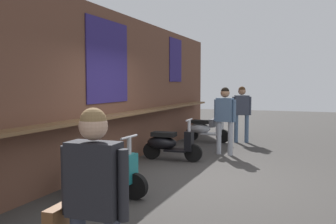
{
  "coord_description": "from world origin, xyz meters",
  "views": [
    {
      "loc": [
        -6.36,
        -1.99,
        1.75
      ],
      "look_at": [
        2.27,
        1.44,
        1.05
      ],
      "focal_mm": 39.38,
      "sensor_mm": 36.0,
      "label": 1
    }
  ],
  "objects_px": {
    "shopper_passing": "(242,108)",
    "scooter_black": "(169,144)",
    "scooter_silver": "(205,129)",
    "shopper_browsing": "(92,193)",
    "scooter_teal": "(103,171)",
    "shopper_with_handbag": "(224,114)"
  },
  "relations": [
    {
      "from": "shopper_passing",
      "to": "scooter_black",
      "type": "bearing_deg",
      "value": 139.06
    },
    {
      "from": "scooter_silver",
      "to": "shopper_browsing",
      "type": "relative_size",
      "value": 0.89
    },
    {
      "from": "scooter_teal",
      "to": "scooter_silver",
      "type": "relative_size",
      "value": 1.0
    },
    {
      "from": "scooter_black",
      "to": "shopper_with_handbag",
      "type": "bearing_deg",
      "value": 45.57
    },
    {
      "from": "shopper_passing",
      "to": "shopper_browsing",
      "type": "bearing_deg",
      "value": 160.73
    },
    {
      "from": "scooter_black",
      "to": "scooter_silver",
      "type": "bearing_deg",
      "value": 86.8
    },
    {
      "from": "scooter_silver",
      "to": "shopper_with_handbag",
      "type": "xyz_separation_m",
      "value": [
        -1.82,
        -1.02,
        0.63
      ]
    },
    {
      "from": "scooter_teal",
      "to": "shopper_with_handbag",
      "type": "height_order",
      "value": "shopper_with_handbag"
    },
    {
      "from": "scooter_silver",
      "to": "shopper_browsing",
      "type": "bearing_deg",
      "value": -75.1
    },
    {
      "from": "scooter_teal",
      "to": "shopper_with_handbag",
      "type": "xyz_separation_m",
      "value": [
        4.01,
        -1.02,
        0.63
      ]
    },
    {
      "from": "scooter_black",
      "to": "shopper_with_handbag",
      "type": "relative_size",
      "value": 0.84
    },
    {
      "from": "shopper_with_handbag",
      "to": "shopper_browsing",
      "type": "bearing_deg",
      "value": 14.09
    },
    {
      "from": "scooter_teal",
      "to": "scooter_black",
      "type": "height_order",
      "value": "same"
    },
    {
      "from": "shopper_with_handbag",
      "to": "shopper_passing",
      "type": "height_order",
      "value": "shopper_passing"
    },
    {
      "from": "scooter_teal",
      "to": "scooter_black",
      "type": "distance_m",
      "value": 2.84
    },
    {
      "from": "shopper_browsing",
      "to": "shopper_passing",
      "type": "relative_size",
      "value": 0.94
    },
    {
      "from": "shopper_passing",
      "to": "scooter_silver",
      "type": "bearing_deg",
      "value": 80.3
    },
    {
      "from": "scooter_silver",
      "to": "shopper_browsing",
      "type": "height_order",
      "value": "shopper_browsing"
    },
    {
      "from": "scooter_black",
      "to": "shopper_browsing",
      "type": "height_order",
      "value": "shopper_browsing"
    },
    {
      "from": "scooter_silver",
      "to": "shopper_passing",
      "type": "relative_size",
      "value": 0.83
    },
    {
      "from": "scooter_teal",
      "to": "shopper_passing",
      "type": "xyz_separation_m",
      "value": [
        6.07,
        -1.07,
        0.65
      ]
    },
    {
      "from": "scooter_silver",
      "to": "shopper_with_handbag",
      "type": "relative_size",
      "value": 0.84
    }
  ]
}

